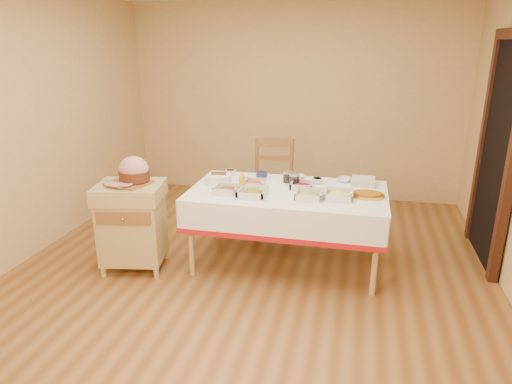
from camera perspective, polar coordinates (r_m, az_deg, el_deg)
room_shell at (r=3.90m, az=-0.93°, el=6.74°), size 5.00×5.00×5.00m
doorway at (r=4.88m, az=28.05°, el=4.68°), size 0.09×1.10×2.20m
dining_table at (r=4.32m, az=3.94°, el=-1.82°), size 1.82×1.02×0.76m
butcher_cart at (r=4.44m, az=-15.23°, el=-3.56°), size 0.68×0.60×0.84m
dining_chair at (r=5.18m, az=2.25°, el=0.92°), size 0.54×0.52×1.04m
ham_on_board at (r=4.30m, az=-15.10°, el=2.40°), size 0.39×0.37×0.26m
serving_dish_a at (r=4.19m, az=-3.69°, el=0.29°), size 0.22×0.21×0.09m
serving_dish_b at (r=4.09m, az=-0.46°, el=-0.11°), size 0.24×0.24×0.10m
serving_dish_c at (r=4.06m, az=6.65°, el=-0.37°), size 0.24×0.24×0.10m
serving_dish_d at (r=4.10m, az=10.32°, el=-0.38°), size 0.25×0.25×0.09m
serving_dish_e at (r=4.36m, az=-0.22°, el=1.05°), size 0.21×0.20×0.09m
serving_dish_f at (r=4.31m, az=5.77°, el=0.76°), size 0.22×0.21×0.10m
small_bowl_left at (r=4.76m, az=-3.20°, el=2.52°), size 0.11×0.11×0.05m
small_bowl_mid at (r=4.68m, az=0.70°, el=2.26°), size 0.12×0.12×0.05m
small_bowl_right at (r=4.51m, az=7.68°, el=1.46°), size 0.10×0.10×0.05m
bowl_white_imported at (r=4.64m, az=5.18°, el=1.91°), size 0.17×0.17×0.04m
bowl_small_imported at (r=4.60m, az=10.97°, el=1.54°), size 0.14×0.14×0.04m
preserve_jar_left at (r=4.50m, az=3.95°, el=1.86°), size 0.09×0.09×0.12m
preserve_jar_right at (r=4.38m, az=4.82°, el=1.47°), size 0.10×0.10×0.13m
mustard_bottle at (r=4.23m, az=-1.75°, el=1.27°), size 0.06×0.06×0.19m
bread_basket at (r=4.47m, az=-4.68°, el=1.64°), size 0.25×0.25×0.11m
plate_stack at (r=4.54m, az=13.26°, el=1.30°), size 0.22×0.22×0.07m
brass_platter at (r=4.20m, az=13.76°, el=-0.33°), size 0.31×0.22×0.04m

